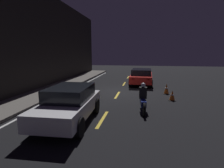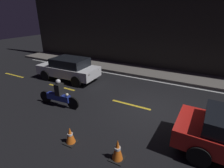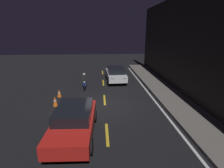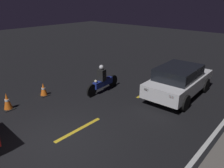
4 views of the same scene
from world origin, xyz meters
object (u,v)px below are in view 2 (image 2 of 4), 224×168
sedan_white (69,68)px  motorcycle (58,95)px  traffic_cone_near (70,135)px  traffic_cone_mid (118,150)px

sedan_white → motorcycle: size_ratio=1.82×
traffic_cone_near → sedan_white: bearing=131.3°
motorcycle → traffic_cone_mid: (3.95, -1.63, -0.20)m
traffic_cone_mid → traffic_cone_near: bearing=-176.2°
motorcycle → traffic_cone_near: motorcycle is taller
sedan_white → traffic_cone_mid: (5.89, -4.61, -0.43)m
sedan_white → motorcycle: bearing=121.2°
traffic_cone_near → traffic_cone_mid: 1.75m
sedan_white → motorcycle: (1.95, -2.97, -0.23)m
motorcycle → traffic_cone_mid: motorcycle is taller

